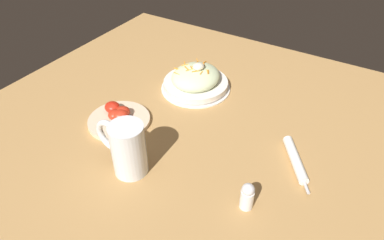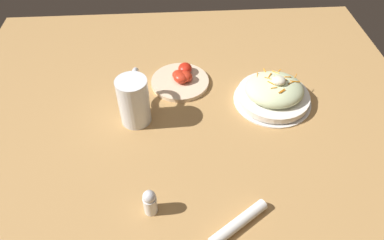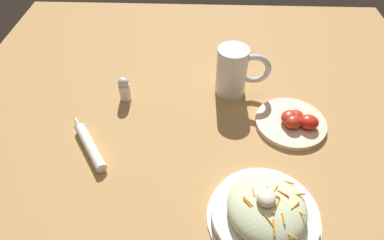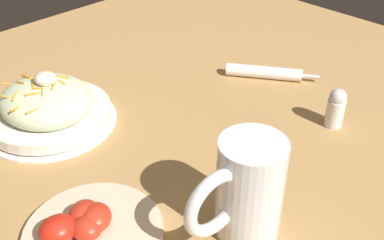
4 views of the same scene
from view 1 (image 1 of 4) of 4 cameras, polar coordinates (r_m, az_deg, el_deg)
The scene contains 6 objects.
ground_plane at distance 0.98m, azimuth -0.14°, elevation -4.46°, with size 1.43×1.43×0.00m, color #B2844C.
salad_plate at distance 1.20m, azimuth 0.62°, elevation 6.50°, with size 0.24×0.24×0.10m.
beer_mug at distance 0.89m, azimuth -10.49°, elevation -4.95°, with size 0.09×0.15×0.15m.
napkin_roll at distance 0.97m, azimuth 16.55°, elevation -6.24°, with size 0.17×0.12×0.03m.
tomato_plate at distance 1.08m, azimuth -11.91°, elevation 0.42°, with size 0.19×0.19×0.05m.
salt_shaker at distance 0.83m, azimuth 9.02°, elevation -12.14°, with size 0.03×0.03×0.07m.
Camera 1 is at (-0.61, -0.37, 0.67)m, focal length 32.63 mm.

